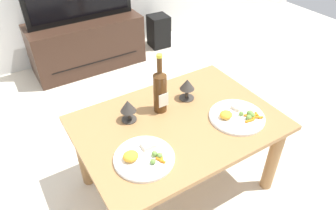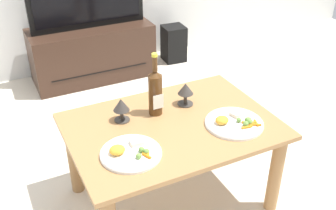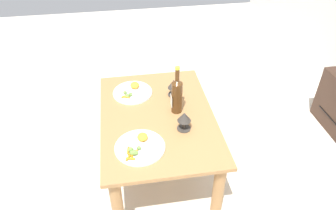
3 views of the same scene
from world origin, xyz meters
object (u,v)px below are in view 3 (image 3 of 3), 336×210
wine_bottle (177,95)px  goblet_left (174,85)px  dining_table (158,126)px  dinner_plate_left (133,92)px  goblet_right (184,118)px  dinner_plate_right (140,147)px

wine_bottle → goblet_left: wine_bottle is taller
dining_table → goblet_left: 0.31m
wine_bottle → dinner_plate_left: size_ratio=1.21×
wine_bottle → goblet_right: wine_bottle is taller
dinner_plate_left → dinner_plate_right: dinner_plate_left is taller
goblet_left → goblet_right: bearing=-0.0°
goblet_right → goblet_left: bearing=180.0°
goblet_left → dinner_plate_right: 0.57m
goblet_right → dinner_plate_left: bearing=-146.8°
goblet_left → goblet_right: size_ratio=0.99×
dining_table → wine_bottle: 0.27m
dinner_plate_left → dinner_plate_right: bearing=-0.2°
wine_bottle → goblet_left: bearing=176.2°
goblet_left → goblet_right: 0.37m
goblet_right → dinner_plate_left: 0.52m
goblet_right → dinner_plate_left: (-0.43, -0.28, -0.07)m
goblet_right → wine_bottle: bearing=-176.2°
wine_bottle → dining_table: bearing=-77.5°
wine_bottle → dinner_plate_right: bearing=-41.5°
wine_bottle → goblet_right: bearing=3.8°
dinner_plate_right → wine_bottle: bearing=138.5°
dining_table → wine_bottle: (-0.03, 0.13, 0.23)m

